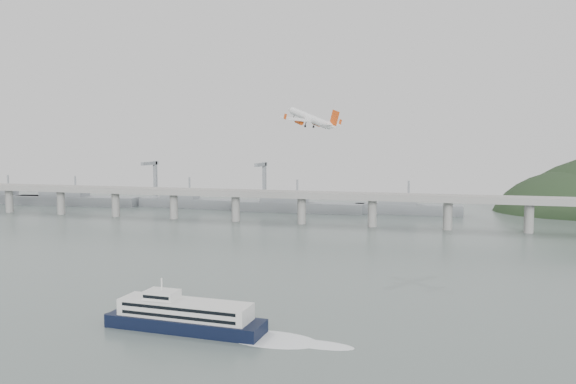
% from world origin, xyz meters
% --- Properties ---
extents(ground, '(900.00, 900.00, 0.00)m').
position_xyz_m(ground, '(0.00, 0.00, 0.00)').
color(ground, '#566460').
rests_on(ground, ground).
extents(bridge, '(800.00, 22.00, 23.90)m').
position_xyz_m(bridge, '(-1.15, 200.00, 17.65)').
color(bridge, gray).
rests_on(bridge, ground).
extents(distant_fleet, '(453.00, 60.90, 40.00)m').
position_xyz_m(distant_fleet, '(-155.36, 265.08, 6.22)').
color(distant_fleet, slate).
rests_on(distant_fleet, ground).
extents(ferry, '(83.46, 16.50, 15.74)m').
position_xyz_m(ferry, '(-10.02, -28.72, 4.27)').
color(ferry, black).
rests_on(ferry, ground).
extents(airliner, '(32.49, 31.15, 13.87)m').
position_xyz_m(airliner, '(4.94, 78.43, 69.13)').
color(airliner, white).
rests_on(airliner, ground).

